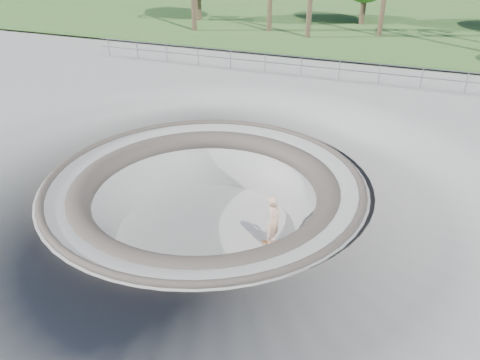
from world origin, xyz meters
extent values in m
plane|color=gray|center=(0.00, 0.00, 0.00)|extent=(180.00, 180.00, 0.00)
torus|color=gray|center=(0.00, 0.00, -2.00)|extent=(14.00, 14.00, 4.00)
cylinder|color=gray|center=(0.00, 0.00, -1.95)|extent=(6.60, 6.60, 0.10)
torus|color=#453C37|center=(0.00, 0.00, -0.02)|extent=(10.24, 10.24, 0.24)
torus|color=#453C37|center=(0.00, 0.00, -0.45)|extent=(8.91, 8.91, 0.81)
cube|color=#346327|center=(0.00, 34.00, 0.22)|extent=(180.00, 36.00, 0.12)
ellipsoid|color=brown|center=(-22.00, 55.00, -6.44)|extent=(50.40, 36.00, 23.40)
ellipsoid|color=brown|center=(8.00, 60.00, -7.87)|extent=(61.60, 44.00, 28.60)
cylinder|color=gray|center=(0.00, 12.00, 1.17)|extent=(25.00, 0.05, 0.05)
cylinder|color=gray|center=(0.00, 12.00, 0.72)|extent=(25.00, 0.05, 0.05)
cube|color=olive|center=(2.39, -0.09, -1.83)|extent=(0.73, 0.22, 0.02)
cylinder|color=#A3A3A8|center=(2.39, -0.09, -1.86)|extent=(0.03, 0.15, 0.03)
cylinder|color=#A3A3A8|center=(2.39, -0.09, -1.86)|extent=(0.03, 0.15, 0.03)
cylinder|color=silver|center=(2.39, -0.09, -1.87)|extent=(0.06, 0.03, 0.06)
cylinder|color=silver|center=(2.39, -0.09, -1.87)|extent=(0.06, 0.03, 0.06)
cylinder|color=silver|center=(2.39, -0.09, -1.87)|extent=(0.06, 0.03, 0.06)
cylinder|color=silver|center=(2.39, -0.09, -1.87)|extent=(0.06, 0.03, 0.06)
imported|color=tan|center=(2.39, -0.09, -0.97)|extent=(0.47, 0.66, 1.71)
camera|label=1|loc=(5.84, -11.89, 7.22)|focal=35.00mm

